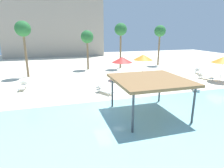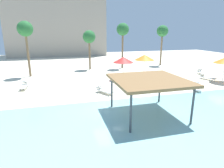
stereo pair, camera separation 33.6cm
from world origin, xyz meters
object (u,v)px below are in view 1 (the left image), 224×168
object	(u,v)px
beach_umbrella_orange_2	(143,57)
palm_tree_1	(121,31)
palm_tree_2	(87,38)
shade_pavilion	(150,81)
lounge_chair_4	(195,87)
palm_tree_3	(160,32)
lounge_chair_3	(205,76)
palm_tree_0	(23,30)
lounge_chair_0	(103,90)
lounge_chair_2	(199,72)
beach_umbrella_orange_0	(223,60)
lounge_chair_1	(23,86)
beach_umbrella_red_1	(122,60)

from	to	relation	value
beach_umbrella_orange_2	palm_tree_1	bearing A→B (deg)	93.20
palm_tree_1	palm_tree_2	bearing A→B (deg)	175.33
shade_pavilion	palm_tree_1	bearing A→B (deg)	77.35
lounge_chair_4	palm_tree_1	bearing A→B (deg)	-135.18
palm_tree_3	lounge_chair_3	bearing A→B (deg)	-88.54
lounge_chair_4	palm_tree_0	distance (m)	20.82
palm_tree_3	beach_umbrella_orange_2	bearing A→B (deg)	-130.03
lounge_chair_4	palm_tree_3	size ratio (longest dim) A/B	0.29
lounge_chair_0	palm_tree_0	distance (m)	13.36
palm_tree_0	palm_tree_3	distance (m)	21.02
lounge_chair_0	lounge_chair_2	world-z (taller)	same
beach_umbrella_orange_0	beach_umbrella_orange_2	xyz separation A→B (m)	(-8.15, 4.02, 0.09)
lounge_chair_4	lounge_chair_3	bearing A→B (deg)	159.90
beach_umbrella_orange_0	lounge_chair_0	xyz separation A→B (m)	(-14.33, -0.51, -2.20)
lounge_chair_0	palm_tree_2	bearing A→B (deg)	147.15
beach_umbrella_orange_2	palm_tree_1	world-z (taller)	palm_tree_1
beach_umbrella_orange_2	palm_tree_2	world-z (taller)	palm_tree_2
palm_tree_0	lounge_chair_0	bearing A→B (deg)	-50.84
beach_umbrella_orange_0	lounge_chair_4	xyz separation A→B (m)	(-5.19, -2.04, -2.20)
palm_tree_0	beach_umbrella_orange_0	bearing A→B (deg)	-22.08
lounge_chair_3	lounge_chair_4	size ratio (longest dim) A/B	1.03
palm_tree_1	palm_tree_3	xyz separation A→B (m)	(7.30, 0.88, -0.22)
beach_umbrella_orange_2	palm_tree_2	size ratio (longest dim) A/B	0.50
lounge_chair_2	lounge_chair_3	bearing A→B (deg)	-5.61
lounge_chair_3	palm_tree_0	world-z (taller)	palm_tree_0
lounge_chair_2	lounge_chair_3	size ratio (longest dim) A/B	1.00
palm_tree_2	lounge_chair_2	bearing A→B (deg)	-28.73
lounge_chair_2	palm_tree_0	world-z (taller)	palm_tree_0
beach_umbrella_orange_2	palm_tree_3	bearing A→B (deg)	49.97
palm_tree_2	beach_umbrella_orange_0	bearing A→B (deg)	-40.63
beach_umbrella_orange_0	palm_tree_0	world-z (taller)	palm_tree_0
lounge_chair_1	palm_tree_0	distance (m)	7.96
palm_tree_1	palm_tree_0	bearing A→B (deg)	-169.85
beach_umbrella_orange_0	lounge_chair_0	bearing A→B (deg)	-177.95
palm_tree_1	beach_umbrella_orange_2	bearing A→B (deg)	-86.80
lounge_chair_0	palm_tree_2	world-z (taller)	palm_tree_2
lounge_chair_3	palm_tree_0	distance (m)	23.01
lounge_chair_2	lounge_chair_4	size ratio (longest dim) A/B	1.02
beach_umbrella_orange_0	palm_tree_0	xyz separation A→B (m)	(-22.02, 8.93, 3.28)
lounge_chair_4	palm_tree_3	bearing A→B (deg)	-164.72
lounge_chair_1	lounge_chair_4	size ratio (longest dim) A/B	0.99
palm_tree_2	palm_tree_3	distance (m)	12.49
palm_tree_3	lounge_chair_2	bearing A→B (deg)	-78.57
lounge_chair_4	palm_tree_2	xyz separation A→B (m)	(-8.52, 13.80, 4.46)
beach_umbrella_orange_2	lounge_chair_4	bearing A→B (deg)	-63.96
lounge_chair_2	shade_pavilion	bearing A→B (deg)	-29.85
shade_pavilion	beach_umbrella_orange_2	distance (m)	10.97
beach_umbrella_orange_0	beach_umbrella_red_1	size ratio (longest dim) A/B	1.04
shade_pavilion	lounge_chair_4	distance (m)	8.58
lounge_chair_3	palm_tree_1	distance (m)	13.66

